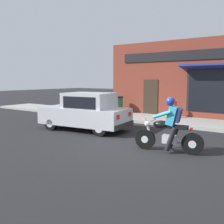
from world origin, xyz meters
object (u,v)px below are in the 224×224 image
motorcycle_with_rider (169,129)px  trash_bin (118,104)px  car_hatchback (86,112)px  fire_hydrant (175,109)px

motorcycle_with_rider → trash_bin: bearing=44.9°
trash_bin → car_hatchback: bearing=-162.1°
motorcycle_with_rider → fire_hydrant: size_ratio=2.28×
motorcycle_with_rider → trash_bin: 8.03m
motorcycle_with_rider → fire_hydrant: 6.19m
car_hatchback → fire_hydrant: (4.70, -1.99, -0.19)m
fire_hydrant → motorcycle_with_rider: bearing=-159.3°
car_hatchback → trash_bin: size_ratio=4.02×
fire_hydrant → trash_bin: 3.48m
car_hatchback → fire_hydrant: bearing=-22.9°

